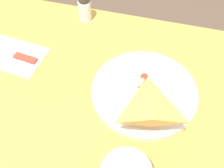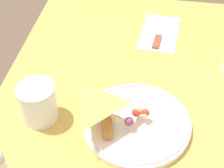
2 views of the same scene
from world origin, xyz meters
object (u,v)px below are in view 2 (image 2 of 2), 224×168
Objects in this scene: dining_table at (122,127)px; salt_shaker at (0,167)px; plate_pizza at (135,122)px; napkin_folded at (160,33)px; milk_glass at (38,103)px; butter_knife at (159,33)px.

salt_shaker is at bearing 142.56° from dining_table.
dining_table is 3.92× the size of plate_pizza.
plate_pizza reaches higher than napkin_folded.
napkin_folded is at bearing -34.75° from milk_glass.
napkin_folded is (0.38, -0.04, -0.01)m from plate_pizza.
butter_knife is at bearing -35.23° from milk_glass.
salt_shaker is at bearing 126.30° from plate_pizza.
butter_knife is 1.89× the size of salt_shaker.
milk_glass reaches higher than butter_knife.
napkin_folded reaches higher than dining_table.
butter_knife reaches higher than dining_table.
milk_glass is at bearing 91.19° from plate_pizza.
butter_knife is (-0.01, 0.00, 0.00)m from napkin_folded.
dining_table is 10.27× the size of milk_glass.
salt_shaker reaches higher than napkin_folded.
milk_glass is 0.55× the size of butter_knife.
butter_knife is at bearing -15.50° from dining_table.
butter_knife is at bearing -27.34° from salt_shaker.
salt_shaker reaches higher than plate_pizza.
milk_glass reaches higher than dining_table.
butter_knife is (0.28, -0.08, 0.13)m from dining_table.
salt_shaker is (-0.56, 0.29, 0.04)m from butter_knife.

